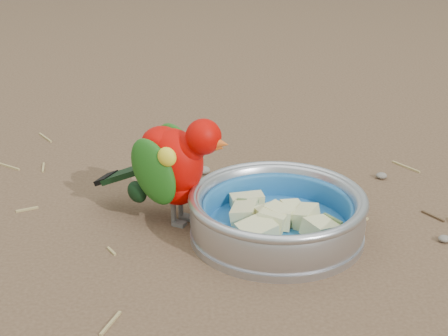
{
  "coord_description": "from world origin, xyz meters",
  "views": [
    {
      "loc": [
        -0.07,
        -0.76,
        0.44
      ],
      "look_at": [
        -0.03,
        0.08,
        0.08
      ],
      "focal_mm": 55.0,
      "sensor_mm": 36.0,
      "label": 1
    }
  ],
  "objects": [
    {
      "name": "ground_debris",
      "position": [
        -0.05,
        0.1,
        0.0
      ],
      "size": [
        0.9,
        0.8,
        0.01
      ],
      "primitive_type": null,
      "color": "#A28D56",
      "rests_on": "ground"
    },
    {
      "name": "lory_parrot",
      "position": [
        -0.1,
        0.08,
        0.07
      ],
      "size": [
        0.2,
        0.16,
        0.15
      ],
      "primitive_type": null,
      "rotation": [
        0.0,
        0.0,
        -2.05
      ],
      "color": "#BE0500",
      "rests_on": "ground"
    },
    {
      "name": "ground",
      "position": [
        0.0,
        0.0,
        0.0
      ],
      "size": [
        60.0,
        60.0,
        0.0
      ],
      "primitive_type": "plane",
      "color": "brown"
    },
    {
      "name": "food_bowl",
      "position": [
        0.03,
        0.03,
        0.01
      ],
      "size": [
        0.23,
        0.23,
        0.02
      ],
      "primitive_type": "cylinder",
      "color": "#B2B2BA",
      "rests_on": "ground"
    },
    {
      "name": "fruit_wedges",
      "position": [
        0.03,
        0.03,
        0.03
      ],
      "size": [
        0.14,
        0.14,
        0.03
      ],
      "primitive_type": null,
      "color": "beige",
      "rests_on": "food_bowl"
    },
    {
      "name": "bowl_wall",
      "position": [
        0.03,
        0.03,
        0.04
      ],
      "size": [
        0.23,
        0.23,
        0.04
      ],
      "primitive_type": null,
      "color": "#B2B2BA",
      "rests_on": "food_bowl"
    }
  ]
}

